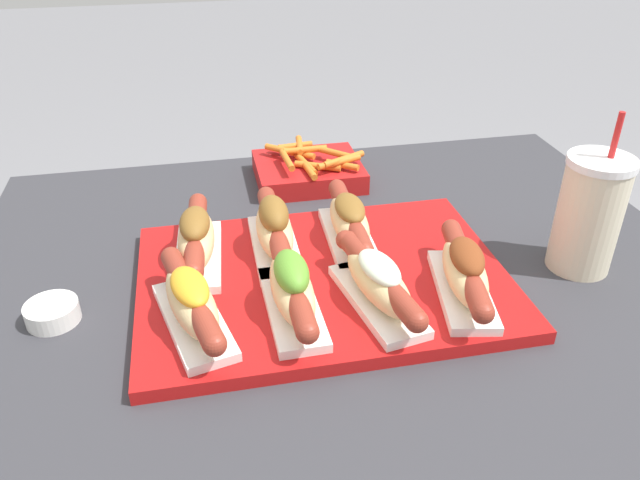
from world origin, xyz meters
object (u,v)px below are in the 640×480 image
(hot_dog_3, at_px, (465,272))
(hot_dog_5, at_px, (274,229))
(serving_tray, at_px, (323,279))
(drink_cup, at_px, (589,214))
(hot_dog_6, at_px, (349,222))
(sauce_bowl, at_px, (52,312))
(fries_basket, at_px, (309,170))
(hot_dog_4, at_px, (196,238))
(hot_dog_0, at_px, (192,302))
(hot_dog_2, at_px, (378,282))
(hot_dog_1, at_px, (292,288))

(hot_dog_3, height_order, hot_dog_5, hot_dog_5)
(serving_tray, relative_size, drink_cup, 2.15)
(hot_dog_6, bearing_deg, sauce_bowl, -168.70)
(serving_tray, xyz_separation_m, fries_basket, (0.04, 0.32, 0.01))
(sauce_bowl, bearing_deg, serving_tray, 1.18)
(hot_dog_4, relative_size, fries_basket, 1.14)
(serving_tray, relative_size, hot_dog_3, 2.33)
(sauce_bowl, bearing_deg, hot_dog_5, 14.81)
(hot_dog_4, bearing_deg, drink_cup, -10.29)
(hot_dog_0, bearing_deg, hot_dog_3, -1.02)
(hot_dog_5, distance_m, drink_cup, 0.42)
(hot_dog_2, height_order, hot_dog_4, hot_dog_4)
(serving_tray, xyz_separation_m, hot_dog_2, (0.05, -0.08, 0.04))
(hot_dog_4, distance_m, hot_dog_6, 0.21)
(hot_dog_0, xyz_separation_m, hot_dog_4, (0.01, 0.14, 0.00))
(hot_dog_1, height_order, fries_basket, hot_dog_1)
(hot_dog_3, distance_m, hot_dog_5, 0.26)
(sauce_bowl, height_order, fries_basket, fries_basket)
(hot_dog_1, distance_m, hot_dog_6, 0.18)
(hot_dog_0, xyz_separation_m, drink_cup, (0.53, 0.05, 0.03))
(serving_tray, height_order, hot_dog_1, hot_dog_1)
(hot_dog_3, relative_size, hot_dog_6, 0.98)
(serving_tray, distance_m, hot_dog_0, 0.19)
(sauce_bowl, bearing_deg, hot_dog_3, -8.22)
(hot_dog_3, bearing_deg, hot_dog_2, 179.64)
(serving_tray, relative_size, fries_basket, 2.61)
(serving_tray, distance_m, hot_dog_3, 0.18)
(serving_tray, bearing_deg, hot_dog_0, -156.59)
(hot_dog_2, height_order, sauce_bowl, hot_dog_2)
(hot_dog_2, xyz_separation_m, fries_basket, (-0.01, 0.39, -0.03))
(hot_dog_0, bearing_deg, drink_cup, 5.10)
(hot_dog_1, distance_m, fries_basket, 0.40)
(hot_dog_3, xyz_separation_m, sauce_bowl, (-0.50, 0.07, -0.04))
(hot_dog_2, distance_m, hot_dog_6, 0.15)
(sauce_bowl, xyz_separation_m, fries_basket, (0.38, 0.32, 0.01))
(hot_dog_2, distance_m, sauce_bowl, 0.40)
(hot_dog_1, height_order, hot_dog_3, hot_dog_1)
(hot_dog_0, xyz_separation_m, hot_dog_3, (0.33, -0.01, 0.00))
(hot_dog_0, xyz_separation_m, hot_dog_6, (0.22, 0.14, 0.00))
(hot_dog_2, bearing_deg, serving_tray, 123.08)
(hot_dog_5, bearing_deg, hot_dog_1, -89.66)
(hot_dog_6, distance_m, drink_cup, 0.32)
(hot_dog_3, distance_m, drink_cup, 0.20)
(fries_basket, bearing_deg, sauce_bowl, -139.64)
(hot_dog_0, bearing_deg, fries_basket, 61.58)
(hot_dog_5, xyz_separation_m, drink_cup, (0.41, -0.10, 0.03))
(hot_dog_1, distance_m, hot_dog_5, 0.14)
(hot_dog_4, xyz_separation_m, fries_basket, (0.20, 0.25, -0.03))
(hot_dog_0, height_order, sauce_bowl, hot_dog_0)
(hot_dog_3, relative_size, sauce_bowl, 3.18)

